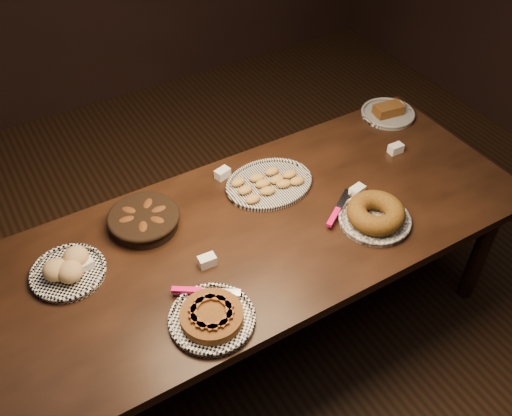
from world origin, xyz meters
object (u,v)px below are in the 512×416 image
buffet_table (262,238)px  madeleine_platter (269,183)px  bundt_cake_plate (375,215)px  apple_tart_plate (212,317)px

buffet_table → madeleine_platter: madeleine_platter is taller
buffet_table → bundt_cake_plate: bundt_cake_plate is taller
apple_tart_plate → madeleine_platter: 0.79m
madeleine_platter → apple_tart_plate: bearing=-116.9°
apple_tart_plate → madeleine_platter: bearing=30.3°
apple_tart_plate → bundt_cake_plate: size_ratio=0.96×
buffet_table → apple_tart_plate: 0.54m
buffet_table → madeleine_platter: (0.16, 0.21, 0.09)m
buffet_table → bundt_cake_plate: size_ratio=6.37×
apple_tart_plate → madeleine_platter: apple_tart_plate is taller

